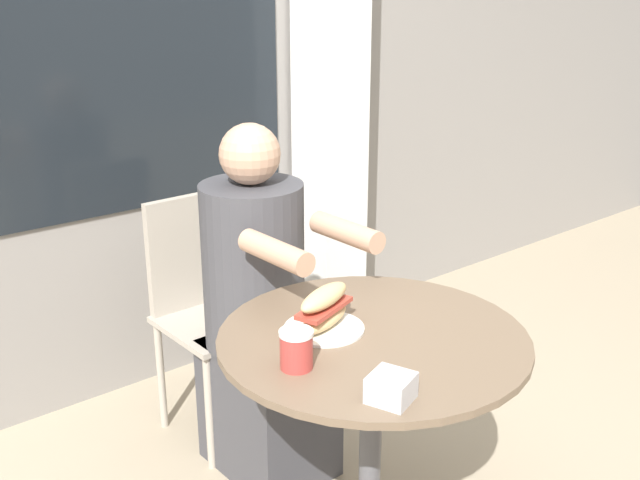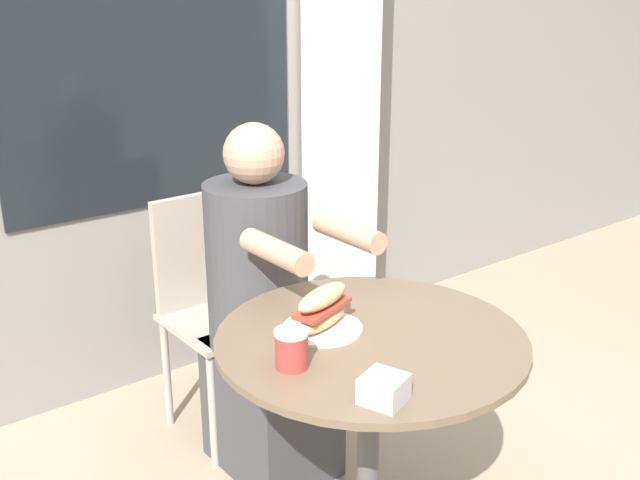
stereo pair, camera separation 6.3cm
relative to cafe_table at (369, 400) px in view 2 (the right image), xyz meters
The scene contains 8 objects.
storefront_wall 1.64m from the cafe_table, 89.96° to the left, with size 8.00×0.09×2.80m.
lattice_pillar 1.64m from the cafe_table, 54.28° to the left, with size 0.24×0.24×2.40m.
cafe_table is the anchor object (origin of this frame).
diner_chair 0.93m from the cafe_table, 86.96° to the left, with size 0.39×0.39×0.87m.
seated_diner 0.59m from the cafe_table, 84.93° to the left, with size 0.34×0.60×1.18m.
sandwich_on_plate 0.27m from the cafe_table, 127.11° to the left, with size 0.21×0.21×0.12m.
drink_cup 0.35m from the cafe_table, behind, with size 0.08×0.08×0.10m.
napkin_box 0.38m from the cafe_table, 126.17° to the right, with size 0.12×0.12×0.06m.
Camera 2 is at (-1.15, -1.29, 1.60)m, focal length 42.00 mm.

